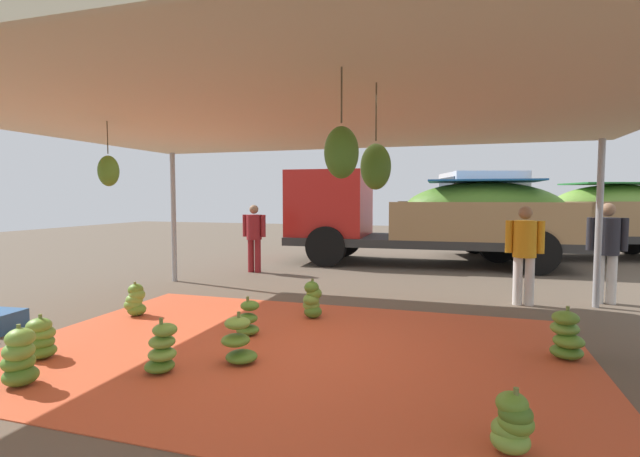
# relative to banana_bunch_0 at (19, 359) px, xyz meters

# --- Properties ---
(ground_plane) EXTENTS (40.00, 40.00, 0.00)m
(ground_plane) POSITION_rel_banana_bunch_0_xyz_m (2.00, 4.65, -0.25)
(ground_plane) COLOR brown
(tarp_orange) EXTENTS (6.31, 4.36, 0.01)m
(tarp_orange) POSITION_rel_banana_bunch_0_xyz_m (2.00, 1.65, -0.25)
(tarp_orange) COLOR #D1512D
(tarp_orange) RESTS_ON ground
(tent_canopy) EXTENTS (8.00, 7.00, 2.66)m
(tent_canopy) POSITION_rel_banana_bunch_0_xyz_m (2.00, 1.55, 2.32)
(tent_canopy) COLOR #9EA0A5
(tent_canopy) RESTS_ON ground
(banana_bunch_0) EXTENTS (0.41, 0.39, 0.56)m
(banana_bunch_0) POSITION_rel_banana_bunch_0_xyz_m (0.00, 0.00, 0.00)
(banana_bunch_0) COLOR #477523
(banana_bunch_0) RESTS_ON tarp_orange
(banana_bunch_1) EXTENTS (0.44, 0.42, 0.53)m
(banana_bunch_1) POSITION_rel_banana_bunch_0_xyz_m (1.62, 1.11, -0.03)
(banana_bunch_1) COLOR #518428
(banana_bunch_1) RESTS_ON tarp_orange
(banana_bunch_2) EXTENTS (0.40, 0.40, 0.56)m
(banana_bunch_2) POSITION_rel_banana_bunch_0_xyz_m (4.86, 2.23, -0.01)
(banana_bunch_2) COLOR #518428
(banana_bunch_2) RESTS_ON tarp_orange
(banana_bunch_3) EXTENTS (0.36, 0.34, 0.49)m
(banana_bunch_3) POSITION_rel_banana_bunch_0_xyz_m (-0.68, 2.38, -0.03)
(banana_bunch_3) COLOR #60932D
(banana_bunch_3) RESTS_ON tarp_orange
(banana_bunch_4) EXTENTS (0.37, 0.37, 0.55)m
(banana_bunch_4) POSITION_rel_banana_bunch_0_xyz_m (1.79, 3.01, 0.00)
(banana_bunch_4) COLOR #477523
(banana_bunch_4) RESTS_ON tarp_orange
(banana_bunch_5) EXTENTS (0.42, 0.42, 0.47)m
(banana_bunch_5) POSITION_rel_banana_bunch_0_xyz_m (-0.44, 0.61, -0.04)
(banana_bunch_5) COLOR #518428
(banana_bunch_5) RESTS_ON tarp_orange
(banana_bunch_6) EXTENTS (0.39, 0.39, 0.48)m
(banana_bunch_6) POSITION_rel_banana_bunch_0_xyz_m (1.29, 2.00, -0.05)
(banana_bunch_6) COLOR #518428
(banana_bunch_6) RESTS_ON tarp_orange
(banana_bunch_7) EXTENTS (0.36, 0.37, 0.44)m
(banana_bunch_7) POSITION_rel_banana_bunch_0_xyz_m (4.14, 0.15, -0.06)
(banana_bunch_7) COLOR #75A83D
(banana_bunch_7) RESTS_ON tarp_orange
(banana_bunch_8) EXTENTS (0.40, 0.39, 0.54)m
(banana_bunch_8) POSITION_rel_banana_bunch_0_xyz_m (1.03, 0.65, -0.02)
(banana_bunch_8) COLOR #518428
(banana_bunch_8) RESTS_ON tarp_orange
(cargo_truck_main) EXTENTS (7.11, 2.62, 2.40)m
(cargo_truck_main) POSITION_rel_banana_bunch_0_xyz_m (2.81, 8.90, 1.03)
(cargo_truck_main) COLOR #2D2D2D
(cargo_truck_main) RESTS_ON ground
(cargo_truck_far) EXTENTS (7.24, 3.98, 2.40)m
(cargo_truck_far) POSITION_rel_banana_bunch_0_xyz_m (6.55, 11.35, 1.02)
(cargo_truck_far) COLOR #2D2D2D
(cargo_truck_far) RESTS_ON ground
(worker_0) EXTENTS (0.59, 0.36, 1.62)m
(worker_0) POSITION_rel_banana_bunch_0_xyz_m (6.01, 5.29, 0.69)
(worker_0) COLOR silver
(worker_0) RESTS_ON ground
(worker_1) EXTENTS (0.56, 0.34, 1.54)m
(worker_1) POSITION_rel_banana_bunch_0_xyz_m (-0.73, 6.46, 0.64)
(worker_1) COLOR maroon
(worker_1) RESTS_ON ground
(worker_2) EXTENTS (0.57, 0.35, 1.57)m
(worker_2) POSITION_rel_banana_bunch_0_xyz_m (4.74, 4.78, 0.66)
(worker_2) COLOR silver
(worker_2) RESTS_ON ground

